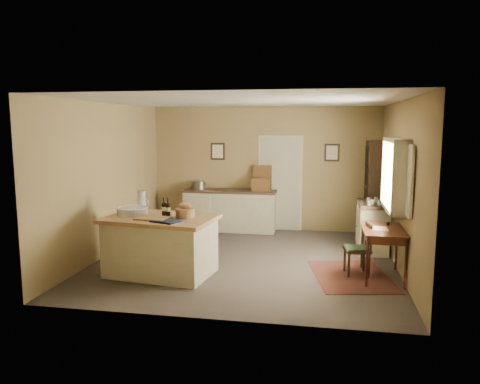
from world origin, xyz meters
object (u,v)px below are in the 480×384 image
(sideboard, at_px, (230,209))
(shelving_unit, at_px, (377,191))
(work_island, at_px, (160,244))
(right_cabinet, at_px, (373,226))
(desk_chair, at_px, (357,250))
(writing_desk, at_px, (383,235))

(sideboard, xyz_separation_m, shelving_unit, (3.06, -0.20, 0.51))
(work_island, xyz_separation_m, right_cabinet, (3.38, 2.00, -0.02))
(right_cabinet, height_order, shelving_unit, shelving_unit)
(desk_chair, bearing_deg, right_cabinet, 66.20)
(right_cabinet, bearing_deg, desk_chair, -103.94)
(desk_chair, bearing_deg, work_island, 179.72)
(work_island, distance_m, desk_chair, 3.05)
(work_island, bearing_deg, shelving_unit, 47.63)
(work_island, height_order, sideboard, work_island)
(writing_desk, bearing_deg, sideboard, 136.60)
(writing_desk, height_order, desk_chair, writing_desk)
(desk_chair, relative_size, shelving_unit, 0.40)
(work_island, height_order, desk_chair, work_island)
(work_island, relative_size, right_cabinet, 1.80)
(desk_chair, xyz_separation_m, right_cabinet, (0.37, 1.49, 0.06))
(sideboard, distance_m, shelving_unit, 3.11)
(work_island, relative_size, desk_chair, 2.23)
(writing_desk, bearing_deg, right_cabinet, 90.01)
(work_island, relative_size, sideboard, 0.88)
(work_island, distance_m, shelving_unit, 4.64)
(work_island, relative_size, writing_desk, 1.79)
(writing_desk, bearing_deg, work_island, -172.91)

